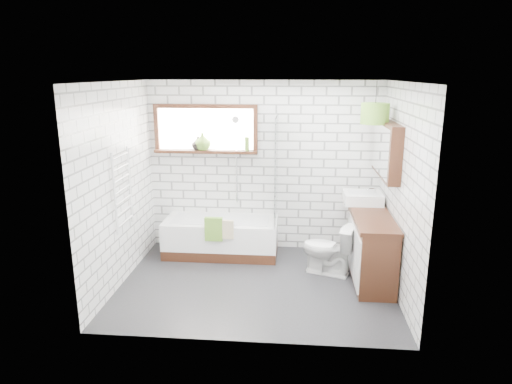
# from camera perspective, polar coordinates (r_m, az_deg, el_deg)

# --- Properties ---
(floor) EXTENTS (3.40, 2.60, 0.01)m
(floor) POSITION_cam_1_polar(r_m,az_deg,el_deg) (5.92, 0.00, -11.40)
(floor) COLOR black
(floor) RESTS_ON ground
(ceiling) EXTENTS (3.40, 2.60, 0.01)m
(ceiling) POSITION_cam_1_polar(r_m,az_deg,el_deg) (5.31, 0.00, 13.69)
(ceiling) COLOR white
(ceiling) RESTS_ON ground
(wall_back) EXTENTS (3.40, 0.01, 2.50)m
(wall_back) POSITION_cam_1_polar(r_m,az_deg,el_deg) (6.75, 0.98, 3.18)
(wall_back) COLOR white
(wall_back) RESTS_ON ground
(wall_front) EXTENTS (3.40, 0.01, 2.50)m
(wall_front) POSITION_cam_1_polar(r_m,az_deg,el_deg) (4.24, -1.55, -3.88)
(wall_front) COLOR white
(wall_front) RESTS_ON ground
(wall_left) EXTENTS (0.01, 2.60, 2.50)m
(wall_left) POSITION_cam_1_polar(r_m,az_deg,el_deg) (5.88, -16.79, 0.80)
(wall_left) COLOR white
(wall_left) RESTS_ON ground
(wall_right) EXTENTS (0.01, 2.60, 2.50)m
(wall_right) POSITION_cam_1_polar(r_m,az_deg,el_deg) (5.60, 17.65, 0.06)
(wall_right) COLOR white
(wall_right) RESTS_ON ground
(window) EXTENTS (1.52, 0.16, 0.68)m
(window) POSITION_cam_1_polar(r_m,az_deg,el_deg) (6.73, -6.33, 7.80)
(window) COLOR black
(window) RESTS_ON wall_back
(towel_radiator) EXTENTS (0.06, 0.52, 1.00)m
(towel_radiator) POSITION_cam_1_polar(r_m,az_deg,el_deg) (5.87, -16.35, 0.32)
(towel_radiator) COLOR white
(towel_radiator) RESTS_ON wall_left
(mirror_cabinet) EXTENTS (0.16, 1.20, 0.70)m
(mirror_cabinet) POSITION_cam_1_polar(r_m,az_deg,el_deg) (6.08, 15.98, 5.16)
(mirror_cabinet) COLOR black
(mirror_cabinet) RESTS_ON wall_right
(shower_riser) EXTENTS (0.02, 0.02, 1.30)m
(shower_riser) POSITION_cam_1_polar(r_m,az_deg,el_deg) (6.73, -2.45, 3.99)
(shower_riser) COLOR silver
(shower_riser) RESTS_ON wall_back
(bathtub) EXTENTS (1.63, 0.72, 0.53)m
(bathtub) POSITION_cam_1_polar(r_m,az_deg,el_deg) (6.74, -4.36, -5.61)
(bathtub) COLOR white
(bathtub) RESTS_ON floor
(shower_screen) EXTENTS (0.02, 0.72, 1.50)m
(shower_screen) POSITION_cam_1_polar(r_m,az_deg,el_deg) (6.38, 2.55, 2.74)
(shower_screen) COLOR white
(shower_screen) RESTS_ON bathtub
(towel_green) EXTENTS (0.25, 0.07, 0.33)m
(towel_green) POSITION_cam_1_polar(r_m,az_deg,el_deg) (6.33, -5.31, -4.64)
(towel_green) COLOR #5C902B
(towel_green) RESTS_ON bathtub
(towel_beige) EXTENTS (0.20, 0.05, 0.26)m
(towel_beige) POSITION_cam_1_polar(r_m,az_deg,el_deg) (6.30, -3.72, -4.70)
(towel_beige) COLOR #BFB284
(towel_beige) RESTS_ON bathtub
(vanity) EXTENTS (0.48, 1.49, 0.85)m
(vanity) POSITION_cam_1_polar(r_m,az_deg,el_deg) (6.14, 14.10, -6.48)
(vanity) COLOR black
(vanity) RESTS_ON floor
(basin) EXTENTS (0.51, 0.45, 0.15)m
(basin) POSITION_cam_1_polar(r_m,az_deg,el_deg) (6.45, 13.18, -0.71)
(basin) COLOR white
(basin) RESTS_ON vanity
(tap) EXTENTS (0.04, 0.04, 0.17)m
(tap) POSITION_cam_1_polar(r_m,az_deg,el_deg) (6.46, 14.62, -0.23)
(tap) COLOR silver
(tap) RESTS_ON vanity
(toilet) EXTENTS (0.59, 0.76, 0.69)m
(toilet) POSITION_cam_1_polar(r_m,az_deg,el_deg) (6.14, 8.98, -7.04)
(toilet) COLOR white
(toilet) RESTS_ON floor
(vase_olive) EXTENTS (0.25, 0.25, 0.25)m
(vase_olive) POSITION_cam_1_polar(r_m,az_deg,el_deg) (6.74, -6.70, 6.12)
(vase_olive) COLOR olive
(vase_olive) RESTS_ON window
(vase_dark) EXTENTS (0.24, 0.24, 0.20)m
(vase_dark) POSITION_cam_1_polar(r_m,az_deg,el_deg) (6.76, -7.25, 5.91)
(vase_dark) COLOR black
(vase_dark) RESTS_ON window
(bottle) EXTENTS (0.07, 0.07, 0.20)m
(bottle) POSITION_cam_1_polar(r_m,az_deg,el_deg) (6.64, -1.15, 5.86)
(bottle) COLOR olive
(bottle) RESTS_ON window
(pendant) EXTENTS (0.35, 0.35, 0.26)m
(pendant) POSITION_cam_1_polar(r_m,az_deg,el_deg) (6.01, 14.65, 9.47)
(pendant) COLOR #5C902B
(pendant) RESTS_ON ceiling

